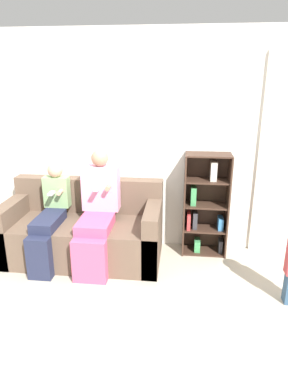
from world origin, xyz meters
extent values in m
plane|color=#B2A893|center=(0.00, 0.00, 0.00)|extent=(14.00, 14.00, 0.00)
cube|color=silver|center=(0.00, 0.97, 1.27)|extent=(10.00, 0.06, 2.55)
cube|color=brown|center=(-0.24, 0.39, 0.23)|extent=(1.79, 0.66, 0.46)
cube|color=brown|center=(-0.24, 0.81, 0.44)|extent=(1.79, 0.18, 0.88)
cube|color=brown|center=(-1.05, 0.39, 0.34)|extent=(0.17, 0.66, 0.68)
cube|color=brown|center=(0.57, 0.39, 0.34)|extent=(0.17, 0.66, 0.68)
cube|color=#DB4C75|center=(-0.04, 0.00, 0.23)|extent=(0.35, 0.12, 0.46)
cube|color=#DB4C75|center=(-0.04, 0.29, 0.52)|extent=(0.35, 0.46, 0.11)
cube|color=#E599BC|center=(-0.04, 0.61, 0.83)|extent=(0.41, 0.19, 0.51)
sphere|color=tan|center=(-0.04, 0.61, 1.17)|extent=(0.19, 0.19, 0.19)
cylinder|color=tan|center=(0.08, 0.47, 0.88)|extent=(0.05, 0.10, 0.05)
cube|color=white|center=(-0.04, 0.42, 0.88)|extent=(0.05, 0.12, 0.02)
cube|color=#232842|center=(-0.57, 0.00, 0.23)|extent=(0.25, 0.12, 0.46)
cube|color=#232842|center=(-0.57, 0.32, 0.52)|extent=(0.25, 0.51, 0.11)
cube|color=#84AD70|center=(-0.57, 0.64, 0.75)|extent=(0.29, 0.13, 0.36)
sphere|color=tan|center=(-0.57, 0.64, 1.01)|extent=(0.17, 0.17, 0.17)
cylinder|color=tan|center=(-0.49, 0.52, 0.79)|extent=(0.05, 0.10, 0.05)
cube|color=white|center=(-0.57, 0.47, 0.79)|extent=(0.05, 0.12, 0.02)
cube|color=#3D281E|center=(0.91, 0.78, 0.61)|extent=(0.02, 0.30, 1.21)
cube|color=#3D281E|center=(1.41, 0.78, 0.61)|extent=(0.02, 0.30, 1.21)
cube|color=#3D281E|center=(1.16, 0.92, 0.61)|extent=(0.52, 0.02, 1.21)
cube|color=#3D281E|center=(1.16, 0.78, 0.01)|extent=(0.48, 0.27, 0.02)
cube|color=#3D281E|center=(1.16, 0.78, 0.31)|extent=(0.48, 0.27, 0.02)
cube|color=#3D281E|center=(1.16, 0.78, 0.61)|extent=(0.48, 0.27, 0.02)
cube|color=#3D281E|center=(1.16, 0.78, 0.90)|extent=(0.48, 0.27, 0.02)
cube|color=#3D281E|center=(1.16, 0.78, 1.20)|extent=(0.48, 0.27, 0.02)
cube|color=#333338|center=(1.05, 0.78, 0.42)|extent=(0.05, 0.15, 0.20)
cube|color=#429956|center=(1.09, 0.78, 0.09)|extent=(0.07, 0.16, 0.14)
cube|color=#C63838|center=(0.97, 0.78, 0.41)|extent=(0.04, 0.23, 0.19)
cube|color=beige|center=(1.23, 0.78, 1.02)|extent=(0.07, 0.15, 0.22)
cube|color=#429956|center=(1.01, 0.78, 0.72)|extent=(0.06, 0.16, 0.21)
cube|color=teal|center=(1.34, 0.78, 0.39)|extent=(0.06, 0.16, 0.14)
cube|color=#333338|center=(1.36, 0.78, 0.10)|extent=(0.04, 0.15, 0.16)
camera|label=1|loc=(0.87, -3.01, 2.01)|focal=32.00mm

